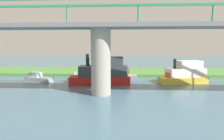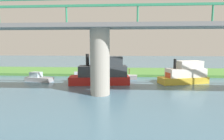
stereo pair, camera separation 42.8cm
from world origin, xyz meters
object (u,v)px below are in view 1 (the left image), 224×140
person_on_bank (108,69)px  pontoon_yellow (102,73)px  motorboat_white (80,77)px  mooring_post (129,71)px  skiff_small (124,76)px  houseboat_blue (184,74)px  bridge_pylon (101,62)px  riverboat_paddlewheel (38,78)px

person_on_bank → pontoon_yellow: bearing=88.5°
motorboat_white → mooring_post: bearing=-157.0°
motorboat_white → skiff_small: 8.11m
houseboat_blue → bridge_pylon: bearing=32.8°
person_on_bank → mooring_post: 4.75m
houseboat_blue → person_on_bank: bearing=-31.7°
riverboat_paddlewheel → pontoon_yellow: 11.40m
person_on_bank → riverboat_paddlewheel: person_on_bank is taller
motorboat_white → riverboat_paddlewheel: bearing=21.1°
bridge_pylon → person_on_bank: size_ratio=5.96×
riverboat_paddlewheel → mooring_post: bearing=-157.8°
houseboat_blue → motorboat_white: bearing=-8.0°
mooring_post → skiff_small: (1.01, 2.82, -0.49)m
person_on_bank → skiff_small: person_on_bank is taller
riverboat_paddlewheel → motorboat_white: bearing=-158.9°
person_on_bank → skiff_small: bearing=125.6°
bridge_pylon → mooring_post: bridge_pylon is taller
bridge_pylon → skiff_small: bearing=-103.8°
houseboat_blue → motorboat_white: 18.27m
mooring_post → motorboat_white: size_ratio=0.24×
bridge_pylon → houseboat_blue: (-12.95, -8.36, -2.64)m
houseboat_blue → pontoon_yellow: (13.63, 1.48, 0.31)m
bridge_pylon → mooring_post: 15.59m
person_on_bank → houseboat_blue: houseboat_blue is taller
skiff_small → pontoon_yellow: size_ratio=0.47×
person_on_bank → houseboat_blue: 15.72m
houseboat_blue → skiff_small: 10.68m
skiff_small → person_on_bank: bearing=-54.4°
riverboat_paddlewheel → houseboat_blue: bearing=-179.8°
bridge_pylon → person_on_bank: bearing=-88.5°
person_on_bank → mooring_post: person_on_bank is taller
person_on_bank → houseboat_blue: (-13.37, 8.26, 0.30)m
pontoon_yellow → bridge_pylon: bearing=95.6°
motorboat_white → pontoon_yellow: (-4.43, 4.04, 1.31)m
bridge_pylon → riverboat_paddlewheel: 14.95m
bridge_pylon → motorboat_white: size_ratio=1.88×
skiff_small → pontoon_yellow: bearing=54.5°
motorboat_white → riverboat_paddlewheel: riverboat_paddlewheel is taller
mooring_post → motorboat_white: 9.85m
bridge_pylon → motorboat_white: bearing=-64.9°
houseboat_blue → riverboat_paddlewheel: (24.87, 0.07, -0.93)m
person_on_bank → mooring_post: size_ratio=1.30×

